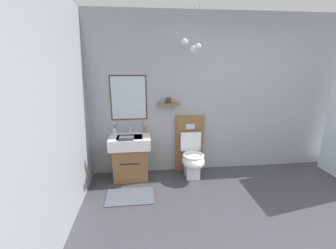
% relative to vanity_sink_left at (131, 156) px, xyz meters
% --- Properties ---
extents(wall_back, '(5.22, 0.52, 2.66)m').
position_rel_vanity_sink_left_xyz_m(wall_back, '(1.82, 0.26, 0.94)').
color(wall_back, '#999EA3').
rests_on(wall_back, ground).
extents(wall_left, '(0.12, 4.35, 2.66)m').
position_rel_vanity_sink_left_xyz_m(wall_left, '(-0.71, -1.86, 0.94)').
color(wall_left, '#999EA3').
rests_on(wall_left, ground).
extents(bath_mat, '(0.68, 0.44, 0.01)m').
position_rel_vanity_sink_left_xyz_m(bath_mat, '(0.00, -0.59, -0.39)').
color(bath_mat, '#474C56').
rests_on(bath_mat, ground).
extents(vanity_sink_left, '(0.66, 0.48, 0.73)m').
position_rel_vanity_sink_left_xyz_m(vanity_sink_left, '(0.00, 0.00, 0.00)').
color(vanity_sink_left, brown).
rests_on(vanity_sink_left, ground).
extents(tap_on_left_sink, '(0.03, 0.13, 0.11)m').
position_rel_vanity_sink_left_xyz_m(tap_on_left_sink, '(0.00, 0.17, 0.41)').
color(tap_on_left_sink, silver).
rests_on(tap_on_left_sink, vanity_sink_left).
extents(toilet, '(0.48, 0.62, 1.00)m').
position_rel_vanity_sink_left_xyz_m(toilet, '(1.02, -0.00, -0.02)').
color(toilet, brown).
rests_on(toilet, ground).
extents(toothbrush_cup, '(0.07, 0.07, 0.20)m').
position_rel_vanity_sink_left_xyz_m(toothbrush_cup, '(-0.25, 0.16, 0.39)').
color(toothbrush_cup, silver).
rests_on(toothbrush_cup, vanity_sink_left).
extents(soap_dispenser, '(0.06, 0.06, 0.18)m').
position_rel_vanity_sink_left_xyz_m(soap_dispenser, '(0.26, 0.17, 0.41)').
color(soap_dispenser, gray).
rests_on(soap_dispenser, vanity_sink_left).
extents(folded_hand_towel, '(0.22, 0.16, 0.04)m').
position_rel_vanity_sink_left_xyz_m(folded_hand_towel, '(-0.04, -0.14, 0.36)').
color(folded_hand_towel, '#47474C').
rests_on(folded_hand_towel, vanity_sink_left).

